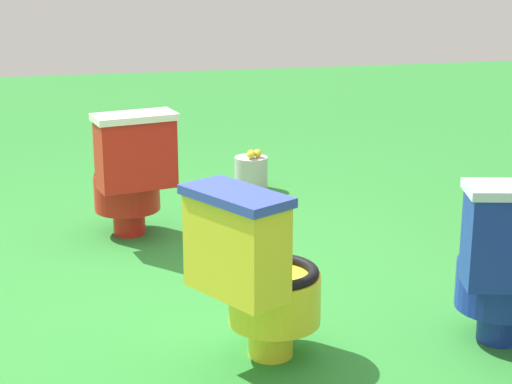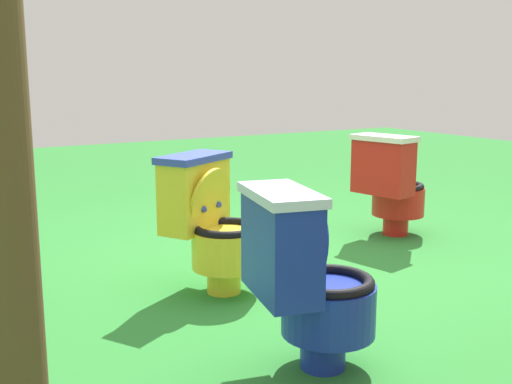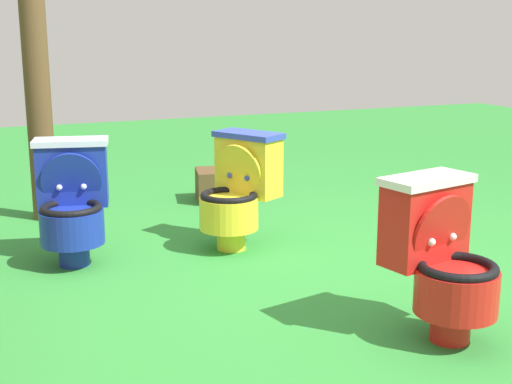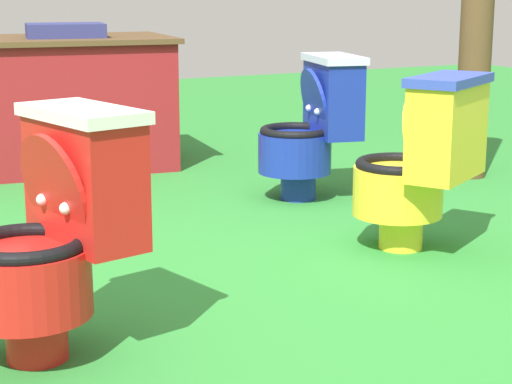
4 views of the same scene
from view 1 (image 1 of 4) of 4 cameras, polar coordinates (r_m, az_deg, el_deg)
name	(u,v)px [view 1 (image 1 of 4)]	position (r m, az deg, el deg)	size (l,w,h in m)	color
ground	(200,296)	(4.17, -3.66, -6.73)	(14.00, 14.00, 0.00)	#2D8433
toilet_red	(131,173)	(4.87, -8.13, 1.22)	(0.57, 0.50, 0.73)	red
toilet_yellow	(257,273)	(3.41, 0.08, -5.29)	(0.59, 0.63, 0.73)	yellow
toilet_blue	(509,263)	(3.66, 16.13, -4.42)	(0.57, 0.50, 0.73)	#192D9E
lemon_bucket	(251,172)	(5.82, -0.32, 1.30)	(0.22, 0.22, 0.28)	#B7B7BF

